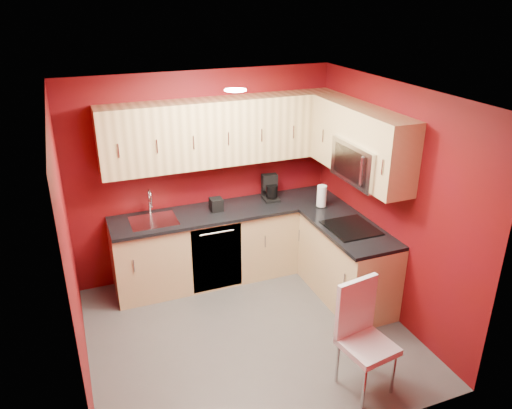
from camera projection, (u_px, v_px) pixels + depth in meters
floor at (249, 334)px, 5.23m from camera, size 3.20×3.20×0.00m
ceiling at (247, 94)px, 4.23m from camera, size 3.20×3.20×0.00m
wall_back at (204, 176)px, 6.01m from camera, size 3.20×0.00×3.20m
wall_front at (324, 315)px, 3.45m from camera, size 3.20×0.00×3.20m
wall_left at (70, 257)px, 4.19m from camera, size 0.00×3.00×3.00m
wall_right at (390, 202)px, 5.27m from camera, size 0.00×3.00×3.00m
base_cabinets_back at (229, 244)px, 6.15m from camera, size 2.80×0.60×0.87m
base_cabinets_right at (347, 263)px, 5.71m from camera, size 0.60×1.30×0.87m
countertop_back at (229, 211)px, 5.95m from camera, size 2.80×0.63×0.04m
countertop_right at (349, 229)px, 5.51m from camera, size 0.63×1.27×0.04m
upper_cabinets_back at (223, 131)px, 5.70m from camera, size 2.80×0.35×0.75m
upper_cabinets_right at (358, 135)px, 5.33m from camera, size 0.35×1.55×0.75m
microwave at (366, 162)px, 5.21m from camera, size 0.42×0.76×0.42m
cooktop at (351, 228)px, 5.46m from camera, size 0.50×0.55×0.01m
sink at (153, 217)px, 5.65m from camera, size 0.52×0.42×0.35m
dishwasher_front at (217, 258)px, 5.82m from camera, size 0.60×0.02×0.82m
downlight at (235, 90)px, 4.50m from camera, size 0.20×0.20×0.01m
coffee_maker at (271, 188)px, 6.15m from camera, size 0.21×0.27×0.31m
napkin_holder at (216, 204)px, 5.88m from camera, size 0.14×0.14×0.15m
paper_towel at (322, 196)px, 5.96m from camera, size 0.20×0.20×0.27m
dining_chair at (368, 341)px, 4.33m from camera, size 0.48×0.50×1.03m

